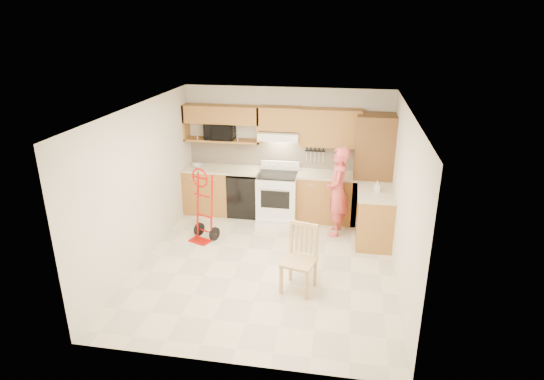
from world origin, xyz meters
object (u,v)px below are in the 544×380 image
(person, at_px, (338,192))
(hand_truck, at_px, (202,208))
(range, at_px, (277,194))
(dining_chair, at_px, (299,260))
(microwave, at_px, (220,131))

(person, xyz_separation_m, hand_truck, (-2.31, -0.66, -0.21))
(range, xyz_separation_m, hand_truck, (-1.17, -1.03, 0.05))
(person, relative_size, dining_chair, 1.65)
(microwave, bearing_deg, person, -18.61)
(hand_truck, relative_size, dining_chair, 1.22)
(hand_truck, height_order, dining_chair, hand_truck)
(person, height_order, dining_chair, person)
(range, height_order, hand_truck, hand_truck)
(range, bearing_deg, person, -17.99)
(person, bearing_deg, range, -105.91)
(microwave, distance_m, person, 2.58)
(range, distance_m, hand_truck, 1.56)
(microwave, relative_size, range, 0.52)
(range, bearing_deg, dining_chair, -73.66)
(person, bearing_deg, dining_chair, -11.14)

